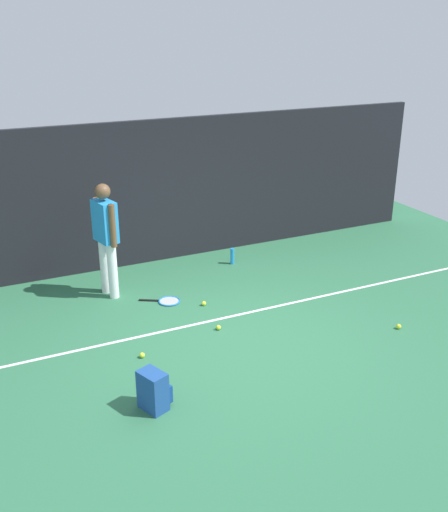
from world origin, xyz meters
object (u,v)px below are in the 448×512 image
at_px(tennis_racket, 167,301).
at_px(tennis_ball_near_player, 204,303).
at_px(tennis_ball_by_fence, 142,355).
at_px(tennis_player, 106,233).
at_px(water_bottle, 232,256).
at_px(backpack, 154,391).
at_px(tennis_ball_mid_court, 399,327).
at_px(tennis_ball_far_left, 218,328).

relative_size(tennis_racket, tennis_ball_near_player, 9.38).
bearing_deg(tennis_racket, tennis_ball_by_fence, -91.45).
xyz_separation_m(tennis_player, water_bottle, (2.17, 0.30, -0.83)).
distance_m(backpack, water_bottle, 4.05).
xyz_separation_m(backpack, tennis_ball_mid_court, (3.49, 0.25, -0.18)).
bearing_deg(tennis_player, tennis_ball_by_fence, 162.55).
bearing_deg(tennis_ball_near_player, water_bottle, 49.41).
distance_m(backpack, tennis_ball_far_left, 1.81).
xyz_separation_m(backpack, tennis_ball_near_player, (1.42, 1.98, -0.18)).
xyz_separation_m(tennis_player, tennis_ball_mid_court, (3.19, -2.67, -0.93)).
xyz_separation_m(tennis_ball_near_player, tennis_ball_by_fence, (-1.23, -0.97, 0.00)).
bearing_deg(backpack, tennis_ball_near_player, -57.54).
bearing_deg(tennis_ball_far_left, water_bottle, 59.45).
relative_size(tennis_ball_near_player, tennis_ball_mid_court, 1.00).
xyz_separation_m(tennis_racket, tennis_ball_by_fence, (-0.80, -1.31, 0.02)).
relative_size(tennis_player, tennis_ball_mid_court, 25.76).
bearing_deg(tennis_racket, water_bottle, 61.06).
relative_size(tennis_ball_mid_court, tennis_ball_far_left, 1.00).
xyz_separation_m(tennis_ball_near_player, water_bottle, (1.06, 1.23, 0.10)).
height_order(tennis_ball_by_fence, water_bottle, water_bottle).
bearing_deg(water_bottle, tennis_racket, -148.97).
relative_size(backpack, tennis_ball_near_player, 6.67).
bearing_deg(tennis_ball_far_left, tennis_player, 121.06).
bearing_deg(tennis_player, tennis_racket, -145.26).
bearing_deg(tennis_racket, tennis_ball_mid_court, -9.49).
xyz_separation_m(backpack, tennis_ball_by_fence, (0.18, 1.01, -0.18)).
height_order(tennis_ball_near_player, tennis_ball_mid_court, same).
xyz_separation_m(backpack, tennis_ball_far_left, (1.31, 1.24, -0.18)).
xyz_separation_m(tennis_player, tennis_ball_by_fence, (-0.12, -1.91, -0.93)).
bearing_deg(tennis_player, backpack, 160.19).
xyz_separation_m(tennis_ball_by_fence, tennis_ball_mid_court, (3.31, -0.76, 0.00)).
height_order(tennis_ball_near_player, tennis_ball_by_fence, same).
xyz_separation_m(tennis_ball_by_fence, water_bottle, (2.29, 2.20, 0.10)).
height_order(tennis_ball_by_fence, tennis_ball_far_left, same).
distance_m(tennis_racket, water_bottle, 1.74).
relative_size(backpack, tennis_ball_by_fence, 6.67).
height_order(tennis_racket, tennis_ball_mid_court, tennis_ball_mid_court).
bearing_deg(tennis_player, tennis_ball_near_player, -143.93).
bearing_deg(tennis_ball_by_fence, backpack, -100.34).
distance_m(backpack, tennis_ball_near_player, 2.44).
xyz_separation_m(tennis_ball_mid_court, tennis_ball_far_left, (-2.18, 0.99, 0.00)).
bearing_deg(tennis_racket, tennis_ball_near_player, -7.82).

